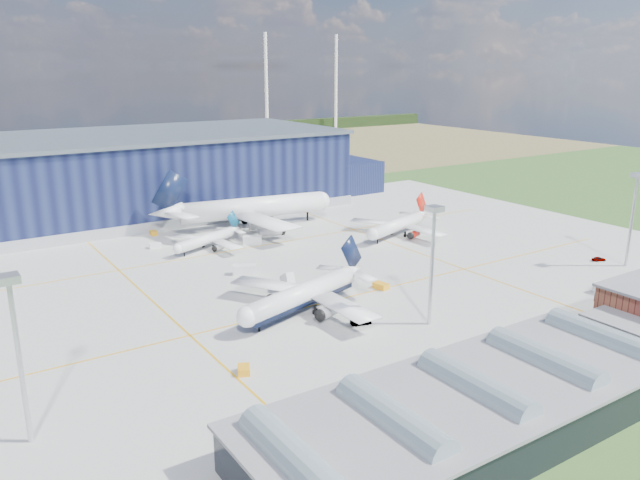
{
  "coord_description": "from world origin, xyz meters",
  "views": [
    {
      "loc": [
        -67.61,
        -110.32,
        47.3
      ],
      "look_at": [
        12.41,
        11.38,
        6.59
      ],
      "focal_mm": 35.0,
      "sensor_mm": 36.0,
      "label": 1
    }
  ],
  "objects_px": {
    "airliner_navy": "(301,284)",
    "gse_van_c": "(605,287)",
    "airstair": "(288,284)",
    "hangar": "(162,175)",
    "gse_tug_b": "(244,370)",
    "airliner_red": "(397,219)",
    "gse_van_a": "(245,270)",
    "airliner_widebody": "(253,197)",
    "light_mast_east": "(634,205)",
    "gse_tug_a": "(381,286)",
    "gse_tug_c": "(154,233)",
    "car_a": "(599,259)",
    "airliner_regional": "(205,235)",
    "light_mast_west": "(16,333)",
    "car_b": "(361,322)",
    "light_mast_center": "(433,246)",
    "gse_cart_b": "(155,246)",
    "gse_van_b": "(252,240)"
  },
  "relations": [
    {
      "from": "car_b",
      "to": "gse_tug_a",
      "type": "bearing_deg",
      "value": -35.28
    },
    {
      "from": "light_mast_east",
      "to": "car_b",
      "type": "relative_size",
      "value": 5.74
    },
    {
      "from": "airliner_widebody",
      "to": "gse_tug_a",
      "type": "distance_m",
      "value": 65.33
    },
    {
      "from": "hangar",
      "to": "gse_van_c",
      "type": "bearing_deg",
      "value": -68.97
    },
    {
      "from": "airliner_regional",
      "to": "gse_van_c",
      "type": "relative_size",
      "value": 5.07
    },
    {
      "from": "hangar",
      "to": "gse_van_a",
      "type": "height_order",
      "value": "hangar"
    },
    {
      "from": "airliner_widebody",
      "to": "airliner_regional",
      "type": "height_order",
      "value": "airliner_widebody"
    },
    {
      "from": "light_mast_west",
      "to": "car_a",
      "type": "relative_size",
      "value": 6.67
    },
    {
      "from": "gse_van_a",
      "to": "car_b",
      "type": "distance_m",
      "value": 39.13
    },
    {
      "from": "gse_cart_b",
      "to": "car_a",
      "type": "relative_size",
      "value": 0.9
    },
    {
      "from": "hangar",
      "to": "airliner_regional",
      "type": "bearing_deg",
      "value": -98.39
    },
    {
      "from": "gse_tug_a",
      "to": "gse_tug_c",
      "type": "bearing_deg",
      "value": 99.36
    },
    {
      "from": "gse_tug_a",
      "to": "gse_tug_b",
      "type": "bearing_deg",
      "value": -167.4
    },
    {
      "from": "gse_van_c",
      "to": "gse_tug_a",
      "type": "bearing_deg",
      "value": 60.0
    },
    {
      "from": "hangar",
      "to": "gse_tug_b",
      "type": "relative_size",
      "value": 50.64
    },
    {
      "from": "light_mast_center",
      "to": "gse_cart_b",
      "type": "bearing_deg",
      "value": 108.35
    },
    {
      "from": "airliner_red",
      "to": "gse_cart_b",
      "type": "bearing_deg",
      "value": -42.29
    },
    {
      "from": "airliner_regional",
      "to": "light_mast_center",
      "type": "bearing_deg",
      "value": 79.65
    },
    {
      "from": "light_mast_east",
      "to": "gse_cart_b",
      "type": "relative_size",
      "value": 7.37
    },
    {
      "from": "light_mast_east",
      "to": "airliner_navy",
      "type": "xyz_separation_m",
      "value": [
        -82.44,
        18.0,
        -9.32
      ]
    },
    {
      "from": "gse_cart_b",
      "to": "gse_van_c",
      "type": "distance_m",
      "value": 111.53
    },
    {
      "from": "hangar",
      "to": "gse_tug_b",
      "type": "bearing_deg",
      "value": -104.17
    },
    {
      "from": "gse_tug_a",
      "to": "car_b",
      "type": "height_order",
      "value": "gse_tug_a"
    },
    {
      "from": "airliner_red",
      "to": "gse_van_a",
      "type": "height_order",
      "value": "airliner_red"
    },
    {
      "from": "gse_tug_c",
      "to": "airstair",
      "type": "height_order",
      "value": "airstair"
    },
    {
      "from": "gse_tug_a",
      "to": "gse_tug_b",
      "type": "relative_size",
      "value": 1.15
    },
    {
      "from": "airliner_navy",
      "to": "gse_van_a",
      "type": "distance_m",
      "value": 28.11
    },
    {
      "from": "light_mast_west",
      "to": "light_mast_east",
      "type": "distance_m",
      "value": 135.0
    },
    {
      "from": "gse_van_c",
      "to": "airstair",
      "type": "relative_size",
      "value": 1.11
    },
    {
      "from": "gse_van_c",
      "to": "car_b",
      "type": "relative_size",
      "value": 1.25
    },
    {
      "from": "gse_tug_c",
      "to": "car_a",
      "type": "distance_m",
      "value": 121.01
    },
    {
      "from": "car_a",
      "to": "airstair",
      "type": "bearing_deg",
      "value": 96.13
    },
    {
      "from": "airliner_red",
      "to": "airstair",
      "type": "distance_m",
      "value": 53.43
    },
    {
      "from": "gse_van_a",
      "to": "gse_tug_c",
      "type": "height_order",
      "value": "gse_van_a"
    },
    {
      "from": "hangar",
      "to": "gse_tug_b",
      "type": "distance_m",
      "value": 127.62
    },
    {
      "from": "car_a",
      "to": "hangar",
      "type": "bearing_deg",
      "value": 54.63
    },
    {
      "from": "airstair",
      "to": "gse_van_c",
      "type": "bearing_deg",
      "value": -24.5
    },
    {
      "from": "airliner_widebody",
      "to": "gse_van_c",
      "type": "relative_size",
      "value": 11.31
    },
    {
      "from": "airliner_widebody",
      "to": "gse_van_c",
      "type": "distance_m",
      "value": 100.43
    },
    {
      "from": "light_mast_east",
      "to": "gse_tug_a",
      "type": "distance_m",
      "value": 65.43
    },
    {
      "from": "airliner_regional",
      "to": "gse_van_a",
      "type": "xyz_separation_m",
      "value": [
        -0.72,
        -24.36,
        -2.96
      ]
    },
    {
      "from": "airstair",
      "to": "gse_van_b",
      "type": "bearing_deg",
      "value": 83.73
    },
    {
      "from": "gse_van_a",
      "to": "gse_van_c",
      "type": "distance_m",
      "value": 80.43
    },
    {
      "from": "airliner_navy",
      "to": "gse_van_c",
      "type": "xyz_separation_m",
      "value": [
        61.32,
        -26.06,
        -4.91
      ]
    },
    {
      "from": "airliner_navy",
      "to": "gse_tug_c",
      "type": "height_order",
      "value": "airliner_navy"
    },
    {
      "from": "light_mast_east",
      "to": "car_b",
      "type": "bearing_deg",
      "value": 174.88
    },
    {
      "from": "light_mast_center",
      "to": "airliner_navy",
      "type": "bearing_deg",
      "value": 134.09
    },
    {
      "from": "light_mast_east",
      "to": "car_a",
      "type": "bearing_deg",
      "value": 107.81
    },
    {
      "from": "airliner_navy",
      "to": "car_a",
      "type": "bearing_deg",
      "value": 154.52
    },
    {
      "from": "light_mast_west",
      "to": "car_a",
      "type": "xyz_separation_m",
      "value": [
        133.07,
        6.01,
        -14.84
      ]
    }
  ]
}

